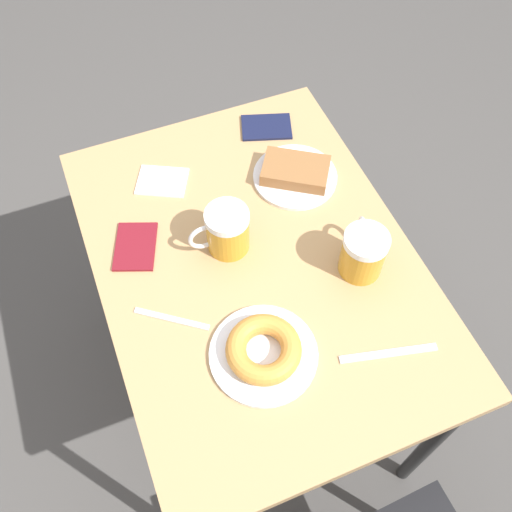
% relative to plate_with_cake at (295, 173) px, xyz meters
% --- Properties ---
extents(ground_plane, '(8.00, 8.00, 0.00)m').
position_rel_plate_with_cake_xyz_m(ground_plane, '(0.17, 0.18, -0.74)').
color(ground_plane, '#474442').
extents(table, '(0.67, 0.94, 0.72)m').
position_rel_plate_with_cake_xyz_m(table, '(0.17, 0.18, -0.09)').
color(table, tan).
rests_on(table, ground_plane).
extents(plate_with_cake, '(0.20, 0.20, 0.04)m').
position_rel_plate_with_cake_xyz_m(plate_with_cake, '(0.00, 0.00, 0.00)').
color(plate_with_cake, silver).
rests_on(plate_with_cake, table).
extents(plate_with_donut, '(0.21, 0.21, 0.05)m').
position_rel_plate_with_cake_xyz_m(plate_with_donut, '(0.24, 0.39, 0.00)').
color(plate_with_donut, silver).
rests_on(plate_with_donut, table).
extents(beer_mug_left, '(0.14, 0.09, 0.11)m').
position_rel_plate_with_cake_xyz_m(beer_mug_left, '(0.22, 0.12, 0.04)').
color(beer_mug_left, '#C68C23').
rests_on(beer_mug_left, table).
extents(beer_mug_center, '(0.09, 0.13, 0.11)m').
position_rel_plate_with_cake_xyz_m(beer_mug_center, '(-0.03, 0.28, 0.04)').
color(beer_mug_center, '#C68C23').
rests_on(beer_mug_center, table).
extents(napkin_folded, '(0.15, 0.13, 0.00)m').
position_rel_plate_with_cake_xyz_m(napkin_folded, '(0.30, -0.11, -0.01)').
color(napkin_folded, white).
rests_on(napkin_folded, table).
extents(fork, '(0.14, 0.11, 0.00)m').
position_rel_plate_with_cake_xyz_m(fork, '(0.39, 0.25, -0.02)').
color(fork, silver).
rests_on(fork, table).
extents(knife, '(0.20, 0.06, 0.00)m').
position_rel_plate_with_cake_xyz_m(knife, '(0.01, 0.48, -0.02)').
color(knife, silver).
rests_on(knife, table).
extents(passport_near_edge, '(0.15, 0.12, 0.01)m').
position_rel_plate_with_cake_xyz_m(passport_near_edge, '(-0.00, -0.18, -0.01)').
color(passport_near_edge, '#141938').
rests_on(passport_near_edge, table).
extents(passport_far_edge, '(0.13, 0.15, 0.01)m').
position_rel_plate_with_cake_xyz_m(passport_far_edge, '(0.41, 0.05, -0.01)').
color(passport_far_edge, maroon).
rests_on(passport_far_edge, table).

